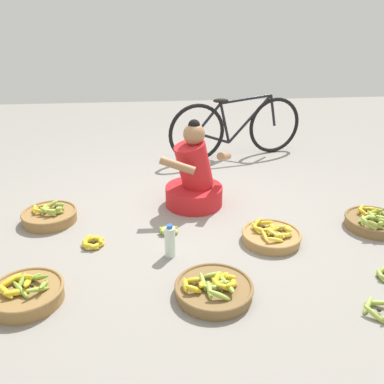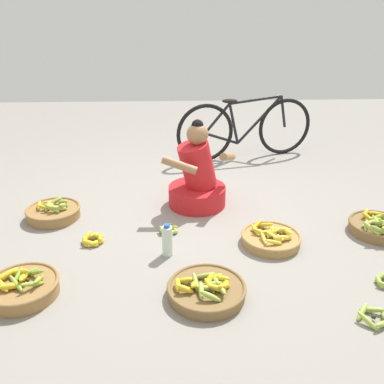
# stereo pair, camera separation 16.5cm
# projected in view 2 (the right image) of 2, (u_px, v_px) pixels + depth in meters

# --- Properties ---
(ground_plane) EXTENTS (10.00, 10.00, 0.00)m
(ground_plane) POSITION_uv_depth(u_px,v_px,m) (191.00, 220.00, 3.50)
(ground_plane) COLOR gray
(vendor_woman_front) EXTENTS (0.68, 0.52, 0.80)m
(vendor_woman_front) POSITION_uv_depth(u_px,v_px,m) (197.00, 179.00, 3.67)
(vendor_woman_front) COLOR red
(vendor_woman_front) RESTS_ON ground
(bicycle_leaning) EXTENTS (1.66, 0.45, 0.73)m
(bicycle_leaning) POSITION_uv_depth(u_px,v_px,m) (246.00, 129.00, 4.84)
(bicycle_leaning) COLOR black
(bicycle_leaning) RESTS_ON ground
(banana_basket_mid_left) EXTENTS (0.46, 0.46, 0.17)m
(banana_basket_mid_left) POSITION_uv_depth(u_px,v_px,m) (22.00, 287.00, 2.56)
(banana_basket_mid_left) COLOR olive
(banana_basket_mid_left) RESTS_ON ground
(banana_basket_back_right) EXTENTS (0.46, 0.46, 0.17)m
(banana_basket_back_right) POSITION_uv_depth(u_px,v_px,m) (53.00, 212.00, 3.52)
(banana_basket_back_right) COLOR olive
(banana_basket_back_right) RESTS_ON ground
(banana_basket_back_left) EXTENTS (0.46, 0.46, 0.14)m
(banana_basket_back_left) POSITION_uv_depth(u_px,v_px,m) (271.00, 238.00, 3.13)
(banana_basket_back_left) COLOR #A87F47
(banana_basket_back_left) RESTS_ON ground
(banana_basket_mid_right) EXTENTS (0.50, 0.50, 0.14)m
(banana_basket_mid_right) POSITION_uv_depth(u_px,v_px,m) (207.00, 289.00, 2.55)
(banana_basket_mid_right) COLOR brown
(banana_basket_mid_right) RESTS_ON ground
(banana_basket_back_center) EXTENTS (0.47, 0.47, 0.16)m
(banana_basket_back_center) POSITION_uv_depth(u_px,v_px,m) (378.00, 226.00, 3.28)
(banana_basket_back_center) COLOR brown
(banana_basket_back_center) RESTS_ON ground
(loose_bananas_near_bicycle) EXTENTS (0.18, 0.18, 0.07)m
(loose_bananas_near_bicycle) POSITION_uv_depth(u_px,v_px,m) (168.00, 230.00, 3.29)
(loose_bananas_near_bicycle) COLOR #9EB747
(loose_bananas_near_bicycle) RESTS_ON ground
(loose_bananas_front_right) EXTENTS (0.21, 0.22, 0.08)m
(loose_bananas_front_right) POSITION_uv_depth(u_px,v_px,m) (374.00, 317.00, 2.36)
(loose_bananas_front_right) COLOR #9EB747
(loose_bananas_front_right) RESTS_ON ground
(loose_bananas_front_left) EXTENTS (0.20, 0.20, 0.09)m
(loose_bananas_front_left) POSITION_uv_depth(u_px,v_px,m) (93.00, 239.00, 3.15)
(loose_bananas_front_left) COLOR gold
(loose_bananas_front_left) RESTS_ON ground
(water_bottle) EXTENTS (0.08, 0.08, 0.25)m
(water_bottle) POSITION_uv_depth(u_px,v_px,m) (167.00, 241.00, 2.96)
(water_bottle) COLOR silver
(water_bottle) RESTS_ON ground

